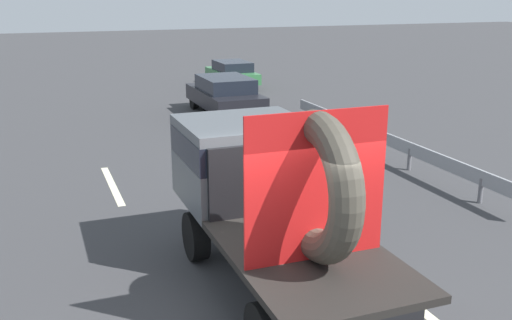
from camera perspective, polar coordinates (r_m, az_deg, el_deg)
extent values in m
plane|color=#38383A|center=(8.42, 4.16, -14.70)|extent=(120.00, 120.00, 0.00)
cylinder|color=black|center=(9.85, -5.84, -7.32)|extent=(0.28, 0.81, 0.81)
cylinder|color=black|center=(10.37, 3.30, -6.00)|extent=(0.28, 0.81, 0.81)
cylinder|color=black|center=(7.93, 12.82, -13.82)|extent=(0.28, 0.81, 0.81)
cube|color=black|center=(8.59, 2.41, -7.92)|extent=(1.30, 4.98, 0.25)
cube|color=#4C5156|center=(9.67, -1.19, -0.05)|extent=(2.00, 1.86, 1.35)
cube|color=black|center=(9.55, -1.09, 1.58)|extent=(2.02, 1.77, 0.44)
cube|color=black|center=(7.75, 5.19, -9.34)|extent=(2.00, 3.12, 0.10)
cube|color=black|center=(8.80, 0.98, -1.87)|extent=(1.80, 0.08, 1.10)
torus|color=#474238|center=(7.24, 5.91, -2.62)|extent=(0.41, 1.91, 1.91)
cube|color=red|center=(7.24, 5.91, -2.62)|extent=(1.90, 0.03, 1.91)
cylinder|color=black|center=(22.30, -6.01, 5.76)|extent=(0.22, 0.63, 0.63)
cylinder|color=black|center=(22.74, -2.23, 6.03)|extent=(0.22, 0.63, 0.63)
cylinder|color=black|center=(19.78, -3.98, 4.48)|extent=(0.22, 0.63, 0.63)
cylinder|color=black|center=(20.28, 0.21, 4.80)|extent=(0.22, 0.63, 0.63)
cube|color=black|center=(21.21, -3.06, 6.03)|extent=(1.78, 4.16, 0.54)
cube|color=black|center=(21.03, -2.99, 7.38)|extent=(1.60, 2.33, 0.49)
cube|color=gray|center=(15.98, 12.12, 2.18)|extent=(0.06, 10.09, 0.32)
cylinder|color=slate|center=(13.19, 20.94, -2.78)|extent=(0.10, 0.10, 0.55)
cylinder|color=slate|center=(15.05, 14.64, 0.07)|extent=(0.10, 0.10, 0.55)
cylinder|color=slate|center=(17.09, 9.78, 2.26)|extent=(0.10, 0.10, 0.55)
cylinder|color=slate|center=(19.24, 5.97, 3.96)|extent=(0.10, 0.10, 0.55)
cube|color=beige|center=(13.90, -13.76, -2.37)|extent=(0.16, 2.92, 0.01)
cube|color=beige|center=(14.71, -1.09, -0.87)|extent=(0.16, 2.34, 0.01)
cylinder|color=black|center=(28.35, -4.38, 7.93)|extent=(0.19, 0.55, 0.55)
cylinder|color=black|center=(28.76, -1.82, 8.09)|extent=(0.19, 0.55, 0.55)
cylinder|color=black|center=(26.19, -2.92, 7.28)|extent=(0.19, 0.55, 0.55)
cylinder|color=black|center=(26.63, -0.18, 7.44)|extent=(0.19, 0.55, 0.55)
cube|color=#33723F|center=(27.44, -2.35, 8.19)|extent=(1.53, 3.58, 0.47)
cube|color=black|center=(27.30, -2.30, 9.09)|extent=(1.38, 2.01, 0.43)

